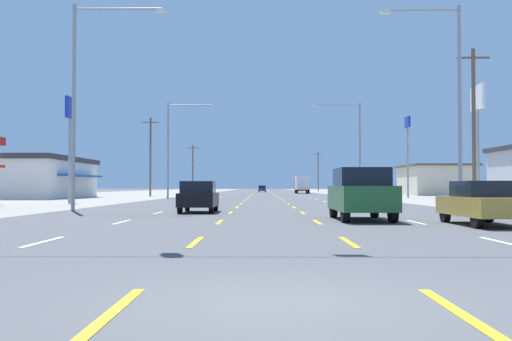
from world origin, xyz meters
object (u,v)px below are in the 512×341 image
box_truck_far_right_far (302,184)px  pole_sign_right_row_1 (478,110)px  sedan_far_left_midfar (201,191)px  hatchback_center_turn_farther (262,189)px  streetlight_left_row_0 (83,90)px  pole_sign_right_row_2 (408,139)px  streetlight_left_row_1 (173,142)px  suv_inner_right_near (361,193)px  pole_sign_left_row_1 (70,124)px  streetlight_right_row_1 (355,142)px  sedan_far_right_nearest (483,202)px  streetlight_right_row_0 (452,93)px  hatchback_inner_left_mid (199,197)px

box_truck_far_right_far → pole_sign_right_row_1: bearing=-80.1°
sedan_far_left_midfar → hatchback_center_turn_farther: 68.85m
streetlight_left_row_0 → box_truck_far_right_far: bearing=77.7°
pole_sign_right_row_2 → streetlight_left_row_1: streetlight_left_row_1 is taller
suv_inner_right_near → sedan_far_left_midfar: 44.62m
pole_sign_left_row_1 → box_truck_far_right_far: bearing=69.6°
pole_sign_right_row_1 → pole_sign_right_row_2: pole_sign_right_row_1 is taller
streetlight_left_row_1 → hatchback_center_turn_farther: bearing=82.5°
hatchback_center_turn_farther → streetlight_right_row_1: size_ratio=0.38×
streetlight_left_row_0 → streetlight_left_row_1: bearing=89.9°
sedan_far_right_nearest → pole_sign_left_row_1: (-22.63, 27.12, 5.55)m
streetlight_left_row_1 → streetlight_right_row_1: bearing=0.0°
box_truck_far_right_far → streetlight_left_row_1: bearing=-110.1°
pole_sign_left_row_1 → pole_sign_right_row_1: 33.19m
box_truck_far_right_far → pole_sign_right_row_2: 41.85m
streetlight_left_row_0 → streetlight_right_row_0: (19.40, 0.00, -0.15)m
box_truck_far_right_far → pole_sign_right_row_1: pole_sign_right_row_1 is taller
sedan_far_right_nearest → pole_sign_right_row_2: 49.05m
streetlight_right_row_1 → box_truck_far_right_far: bearing=93.0°
sedan_far_right_nearest → streetlight_left_row_0: size_ratio=0.41×
suv_inner_right_near → sedan_far_left_midfar: bearing=103.8°
sedan_far_right_nearest → streetlight_right_row_0: 12.81m
suv_inner_right_near → pole_sign_right_row_2: (12.96, 44.76, 5.70)m
pole_sign_right_row_2 → hatchback_center_turn_farther: bearing=103.9°
streetlight_left_row_0 → sedan_far_right_nearest: bearing=-34.0°
hatchback_center_turn_farther → pole_sign_right_row_1: (17.69, -86.02, 6.77)m
box_truck_far_right_far → streetlight_left_row_1: 49.04m
hatchback_center_turn_farther → streetlight_left_row_1: (-9.50, -72.45, 5.18)m
streetlight_right_row_1 → sedan_far_left_midfar: bearing=166.6°
streetlight_left_row_1 → hatchback_inner_left_mid: bearing=-79.2°
suv_inner_right_near → pole_sign_left_row_1: size_ratio=0.58×
box_truck_far_right_far → sedan_far_left_midfar: bearing=-108.8°
streetlight_right_row_0 → streetlight_left_row_0: bearing=180.0°
hatchback_center_turn_farther → streetlight_left_row_1: streetlight_left_row_1 is taller
hatchback_inner_left_mid → box_truck_far_right_far: size_ratio=0.54×
hatchback_inner_left_mid → streetlight_right_row_0: size_ratio=0.36×
sedan_far_right_nearest → hatchback_center_turn_farther: size_ratio=1.15×
box_truck_far_right_far → streetlight_right_row_0: streetlight_right_row_0 is taller
sedan_far_right_nearest → streetlight_left_row_1: (-16.69, 42.40, 5.21)m
pole_sign_right_row_1 → streetlight_left_row_1: 30.42m
pole_sign_right_row_2 → box_truck_far_right_far: bearing=103.0°
streetlight_right_row_0 → sedan_far_right_nearest: bearing=-103.4°
sedan_far_right_nearest → hatchback_center_turn_farther: (-7.19, 114.85, 0.03)m
suv_inner_right_near → streetlight_right_row_0: streetlight_right_row_0 is taller
suv_inner_right_near → streetlight_left_row_1: size_ratio=0.48×
sedan_far_right_nearest → box_truck_far_right_far: bearing=89.9°
streetlight_left_row_0 → streetlight_left_row_1: size_ratio=1.07×
hatchback_inner_left_mid → streetlight_left_row_0: bearing=164.1°
box_truck_far_right_far → suv_inner_right_near: bearing=-92.4°
hatchback_center_turn_farther → streetlight_left_row_0: (-9.53, -103.58, 5.58)m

